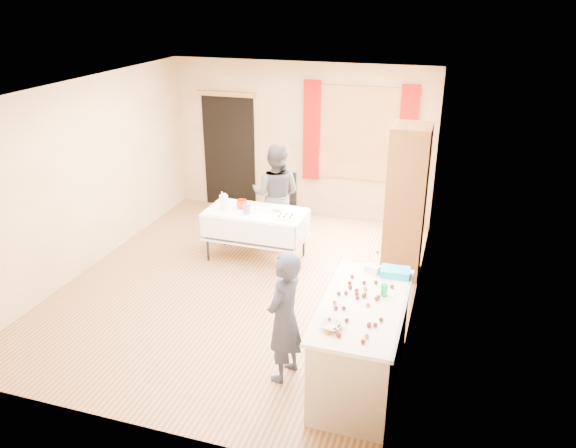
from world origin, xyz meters
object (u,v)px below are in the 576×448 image
(chair, at_px, (280,217))
(woman, at_px, (276,195))
(girl, at_px, (284,318))
(cabinet, at_px, (406,202))
(party_table, at_px, (256,230))
(counter, at_px, (362,343))

(chair, height_order, woman, woman)
(girl, height_order, woman, woman)
(cabinet, xyz_separation_m, girl, (-0.85, -2.65, -0.35))
(party_table, relative_size, girl, 1.05)
(chair, bearing_deg, woman, -74.77)
(counter, relative_size, girl, 1.20)
(party_table, height_order, chair, chair)
(party_table, bearing_deg, girl, -62.99)
(cabinet, distance_m, woman, 2.04)
(counter, xyz_separation_m, chair, (-1.91, 3.25, -0.15))
(cabinet, height_order, party_table, cabinet)
(party_table, xyz_separation_m, girl, (1.23, -2.46, 0.24))
(woman, bearing_deg, chair, -85.97)
(counter, relative_size, party_table, 1.14)
(chair, height_order, girl, girl)
(party_table, bearing_deg, chair, 86.61)
(party_table, distance_m, girl, 2.76)
(counter, xyz_separation_m, girl, (-0.75, -0.14, 0.24))
(cabinet, relative_size, girl, 1.51)
(chair, bearing_deg, cabinet, -11.53)
(cabinet, distance_m, chair, 2.27)
(cabinet, relative_size, party_table, 1.44)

